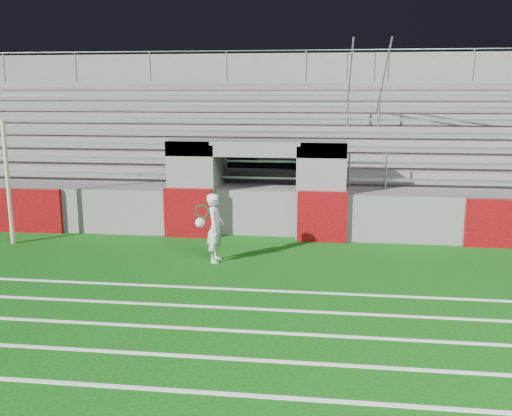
# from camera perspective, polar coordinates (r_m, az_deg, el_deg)

# --- Properties ---
(ground) EXTENTS (90.00, 90.00, 0.00)m
(ground) POSITION_cam_1_polar(r_m,az_deg,el_deg) (12.50, -1.98, -6.58)
(ground) COLOR #0C470B
(ground) RESTS_ON ground
(field_post) EXTENTS (0.11, 0.11, 3.19)m
(field_post) POSITION_cam_1_polar(r_m,az_deg,el_deg) (15.90, -23.55, 2.30)
(field_post) COLOR #C1AA8F
(field_post) RESTS_ON ground
(field_markings) EXTENTS (28.00, 8.09, 0.01)m
(field_markings) POSITION_cam_1_polar(r_m,az_deg,el_deg) (8.00, -8.05, -17.62)
(field_markings) COLOR white
(field_markings) RESTS_ON ground
(stadium_structure) EXTENTS (26.00, 8.48, 5.42)m
(stadium_structure) POSITION_cam_1_polar(r_m,az_deg,el_deg) (19.92, 1.70, 4.66)
(stadium_structure) COLOR #5B5957
(stadium_structure) RESTS_ON ground
(goalkeeper_with_ball) EXTENTS (0.63, 0.59, 1.60)m
(goalkeeper_with_ball) POSITION_cam_1_polar(r_m,az_deg,el_deg) (13.20, -4.13, -1.97)
(goalkeeper_with_ball) COLOR silver
(goalkeeper_with_ball) RESTS_ON ground
(hose_coil) EXTENTS (0.48, 0.14, 0.52)m
(hose_coil) POSITION_cam_1_polar(r_m,az_deg,el_deg) (15.34, -5.36, -0.18)
(hose_coil) COLOR #0C3F19
(hose_coil) RESTS_ON ground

